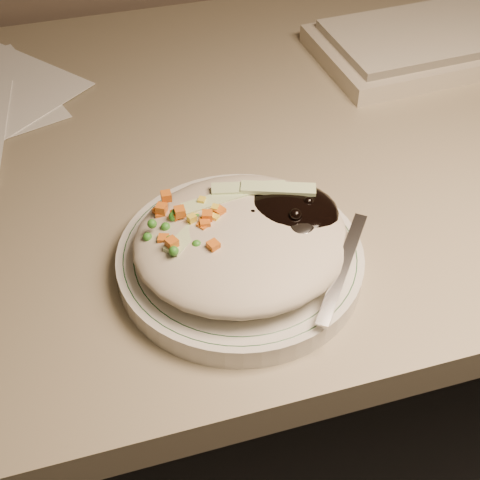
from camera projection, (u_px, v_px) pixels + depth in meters
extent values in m
cube|color=gray|center=(275.00, 143.00, 0.79)|extent=(1.40, 0.70, 0.04)
cylinder|color=silver|center=(240.00, 260.00, 0.61)|extent=(0.22, 0.22, 0.02)
torus|color=#144723|center=(240.00, 253.00, 0.60)|extent=(0.21, 0.21, 0.00)
torus|color=#144723|center=(240.00, 253.00, 0.60)|extent=(0.19, 0.19, 0.00)
ellipsoid|color=#B9AD96|center=(242.00, 240.00, 0.59)|extent=(0.19, 0.18, 0.04)
ellipsoid|color=black|center=(285.00, 216.00, 0.60)|extent=(0.10, 0.09, 0.03)
ellipsoid|color=orange|center=(186.00, 234.00, 0.59)|extent=(0.08, 0.08, 0.02)
sphere|color=black|center=(253.00, 215.00, 0.59)|extent=(0.01, 0.01, 0.01)
sphere|color=black|center=(281.00, 205.00, 0.60)|extent=(0.01, 0.01, 0.01)
sphere|color=black|center=(308.00, 202.00, 0.60)|extent=(0.01, 0.01, 0.01)
sphere|color=black|center=(296.00, 199.00, 0.61)|extent=(0.01, 0.01, 0.01)
sphere|color=black|center=(295.00, 215.00, 0.58)|extent=(0.01, 0.01, 0.01)
sphere|color=black|center=(281.00, 210.00, 0.59)|extent=(0.01, 0.01, 0.01)
sphere|color=black|center=(289.00, 200.00, 0.61)|extent=(0.01, 0.01, 0.01)
cube|color=orange|center=(180.00, 212.00, 0.58)|extent=(0.01, 0.01, 0.01)
cube|color=orange|center=(204.00, 234.00, 0.58)|extent=(0.01, 0.01, 0.01)
cube|color=orange|center=(161.00, 209.00, 0.59)|extent=(0.01, 0.01, 0.01)
cube|color=orange|center=(207.00, 216.00, 0.58)|extent=(0.01, 0.01, 0.01)
cube|color=orange|center=(205.00, 224.00, 0.57)|extent=(0.01, 0.01, 0.01)
cube|color=orange|center=(159.00, 213.00, 0.60)|extent=(0.01, 0.01, 0.01)
cube|color=orange|center=(177.00, 215.00, 0.58)|extent=(0.01, 0.01, 0.01)
cube|color=orange|center=(203.00, 227.00, 0.58)|extent=(0.01, 0.01, 0.01)
cube|color=orange|center=(219.00, 212.00, 0.58)|extent=(0.01, 0.01, 0.01)
cube|color=orange|center=(166.00, 196.00, 0.59)|extent=(0.01, 0.01, 0.01)
cube|color=orange|center=(172.00, 243.00, 0.56)|extent=(0.01, 0.01, 0.01)
cube|color=orange|center=(213.00, 246.00, 0.55)|extent=(0.01, 0.01, 0.01)
cube|color=orange|center=(164.00, 240.00, 0.57)|extent=(0.01, 0.01, 0.01)
cube|color=orange|center=(161.00, 216.00, 0.59)|extent=(0.01, 0.01, 0.01)
sphere|color=#388C28|center=(202.00, 221.00, 0.58)|extent=(0.01, 0.01, 0.01)
sphere|color=#388C28|center=(174.00, 251.00, 0.55)|extent=(0.01, 0.01, 0.01)
sphere|color=#388C28|center=(166.00, 227.00, 0.58)|extent=(0.01, 0.01, 0.01)
sphere|color=#388C28|center=(152.00, 224.00, 0.57)|extent=(0.01, 0.01, 0.01)
sphere|color=#388C28|center=(198.00, 218.00, 0.59)|extent=(0.01, 0.01, 0.01)
sphere|color=#388C28|center=(214.00, 244.00, 0.57)|extent=(0.01, 0.01, 0.01)
sphere|color=#388C28|center=(187.00, 230.00, 0.58)|extent=(0.01, 0.01, 0.01)
sphere|color=#388C28|center=(184.00, 247.00, 0.57)|extent=(0.01, 0.01, 0.01)
sphere|color=#388C28|center=(147.00, 237.00, 0.57)|extent=(0.01, 0.01, 0.01)
sphere|color=#388C28|center=(175.00, 214.00, 0.58)|extent=(0.01, 0.01, 0.01)
sphere|color=#388C28|center=(173.00, 216.00, 0.58)|extent=(0.01, 0.01, 0.01)
sphere|color=#388C28|center=(170.00, 240.00, 0.57)|extent=(0.01, 0.01, 0.01)
sphere|color=#388C28|center=(197.00, 245.00, 0.56)|extent=(0.01, 0.01, 0.01)
sphere|color=#388C28|center=(218.00, 203.00, 0.60)|extent=(0.01, 0.01, 0.01)
cube|color=yellow|center=(196.00, 219.00, 0.59)|extent=(0.01, 0.01, 0.01)
cube|color=yellow|center=(215.00, 218.00, 0.58)|extent=(0.01, 0.01, 0.01)
cube|color=yellow|center=(183.00, 219.00, 0.59)|extent=(0.01, 0.01, 0.01)
cube|color=yellow|center=(192.00, 219.00, 0.58)|extent=(0.01, 0.01, 0.01)
cube|color=yellow|center=(187.00, 232.00, 0.58)|extent=(0.01, 0.01, 0.01)
cube|color=yellow|center=(215.00, 209.00, 0.58)|extent=(0.01, 0.01, 0.01)
cube|color=yellow|center=(202.00, 201.00, 0.60)|extent=(0.01, 0.01, 0.01)
cube|color=yellow|center=(198.00, 231.00, 0.58)|extent=(0.01, 0.01, 0.01)
cube|color=#B2D18C|center=(218.00, 199.00, 0.60)|extent=(0.07, 0.03, 0.00)
cube|color=#B2D18C|center=(249.00, 188.00, 0.61)|extent=(0.07, 0.03, 0.00)
cube|color=#B2D18C|center=(194.00, 230.00, 0.57)|extent=(0.06, 0.06, 0.00)
cube|color=#B2D18C|center=(278.00, 188.00, 0.60)|extent=(0.07, 0.04, 0.00)
ellipsoid|color=silver|center=(297.00, 224.00, 0.58)|extent=(0.06, 0.06, 0.01)
cube|color=silver|center=(342.00, 268.00, 0.56)|extent=(0.08, 0.10, 0.03)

